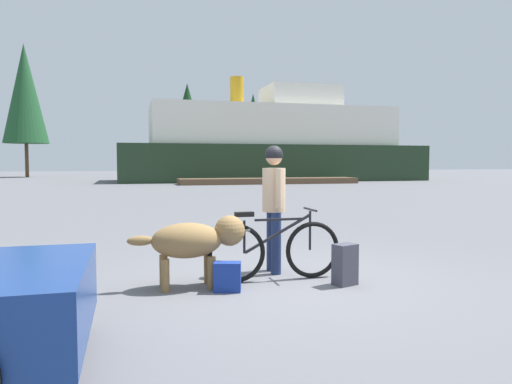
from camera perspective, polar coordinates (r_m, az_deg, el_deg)
The scene contains 11 objects.
ground_plane at distance 6.36m, azimuth 3.44°, elevation -10.45°, with size 160.00×160.00×0.00m, color slate.
bicycle at distance 6.29m, azimuth 2.22°, elevation -6.84°, with size 1.79×0.44×0.93m.
person_cyclist at distance 6.66m, azimuth 2.14°, elevation -0.45°, with size 0.32×0.53×1.77m.
dog at distance 5.96m, azimuth -7.21°, elevation -5.69°, with size 1.44×0.51×0.88m.
backpack at distance 6.18m, azimuth 10.51°, elevation -8.45°, with size 0.28×0.20×0.52m, color #3F3F4C.
handbag_pannier at distance 5.81m, azimuth -3.42°, elevation -10.01°, with size 0.32×0.18×0.35m, color navy.
dock_pier at distance 34.08m, azimuth 1.54°, elevation 1.33°, with size 12.75×2.29×0.40m, color brown.
ferry_boat at distance 40.65m, azimuth 2.02°, elevation 5.58°, with size 24.92×7.99×8.49m.
pine_tree_far_left at distance 54.53m, azimuth -25.73°, elevation 10.47°, with size 4.38×4.38×13.42m.
pine_tree_center at distance 54.23m, azimuth -8.13°, elevation 9.09°, with size 3.81×3.81×10.19m.
pine_tree_far_right at distance 56.30m, azimuth -0.34°, elevation 7.90°, with size 3.50×3.50×9.42m.
Camera 1 is at (-1.94, -5.85, 1.54)m, focal length 33.73 mm.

